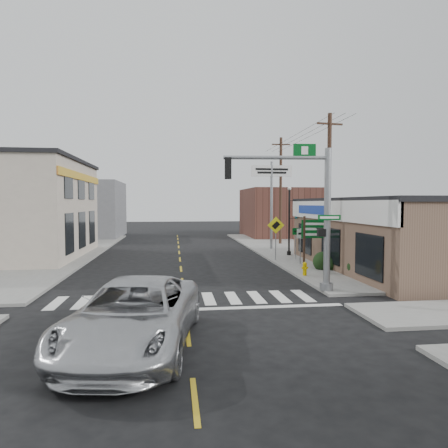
{
  "coord_description": "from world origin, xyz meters",
  "views": [
    {
      "loc": [
        -0.39,
        -15.74,
        3.92
      ],
      "look_at": [
        2.27,
        5.45,
        2.8
      ],
      "focal_mm": 32.0,
      "sensor_mm": 36.0,
      "label": 1
    }
  ],
  "objects": [
    {
      "name": "ped_crossing_sign",
      "position": [
        6.3,
        9.97,
        2.1
      ],
      "size": [
        1.12,
        0.08,
        2.89
      ],
      "rotation": [
        0.0,
        0.0,
        -0.14
      ],
      "color": "gray",
      "rests_on": "sidewalk_right"
    },
    {
      "name": "traffic_signal_pole",
      "position": [
        5.45,
        0.81,
        3.89
      ],
      "size": [
        4.99,
        0.38,
        6.32
      ],
      "rotation": [
        0.0,
        0.0,
        -0.09
      ],
      "color": "gray",
      "rests_on": "sidewalk_right"
    },
    {
      "name": "lamp_post",
      "position": [
        8.0,
        12.45,
        3.02
      ],
      "size": [
        0.65,
        0.51,
        4.97
      ],
      "rotation": [
        0.0,
        0.0,
        -0.1
      ],
      "color": "black",
      "rests_on": "sidewalk_right"
    },
    {
      "name": "utility_pole_near",
      "position": [
        7.82,
        4.71,
        4.51
      ],
      "size": [
        1.48,
        0.22,
        8.54
      ],
      "rotation": [
        0.0,
        0.0,
        0.14
      ],
      "color": "#422820",
      "rests_on": "sidewalk_right"
    },
    {
      "name": "suv",
      "position": [
        -1.47,
        -4.92,
        0.91
      ],
      "size": [
        3.99,
        6.93,
        1.82
      ],
      "primitive_type": "imported",
      "rotation": [
        0.0,
        0.0,
        -0.15
      ],
      "color": "#B3B4B8",
      "rests_on": "ground"
    },
    {
      "name": "guide_sign",
      "position": [
        7.92,
        6.88,
        2.07
      ],
      "size": [
        1.73,
        0.14,
        3.02
      ],
      "rotation": [
        0.0,
        0.0,
        -0.14
      ],
      "color": "#432B1F",
      "rests_on": "sidewalk_right"
    },
    {
      "name": "dance_center_sign",
      "position": [
        7.63,
        16.56,
        5.52
      ],
      "size": [
        3.4,
        0.21,
        7.22
      ],
      "rotation": [
        0.0,
        0.0,
        0.02
      ],
      "color": "gray",
      "rests_on": "sidewalk_right"
    },
    {
      "name": "fire_hydrant",
      "position": [
        6.4,
        4.32,
        0.52
      ],
      "size": [
        0.22,
        0.22,
        0.71
      ],
      "rotation": [
        0.0,
        0.0,
        0.24
      ],
      "color": "#C8A500",
      "rests_on": "sidewalk_right"
    },
    {
      "name": "sidewalk_right",
      "position": [
        9.0,
        13.0,
        0.07
      ],
      "size": [
        6.0,
        38.0,
        0.13
      ],
      "primitive_type": "cube",
      "color": "slate",
      "rests_on": "ground"
    },
    {
      "name": "bare_tree",
      "position": [
        9.87,
        3.1,
        3.51
      ],
      "size": [
        2.15,
        2.15,
        4.3
      ],
      "rotation": [
        0.0,
        0.0,
        0.11
      ],
      "color": "black",
      "rests_on": "sidewalk_right"
    },
    {
      "name": "ground",
      "position": [
        0.0,
        0.0,
        0.0
      ],
      "size": [
        140.0,
        140.0,
        0.0
      ],
      "primitive_type": "plane",
      "color": "black",
      "rests_on": "ground"
    },
    {
      "name": "bldg_distant_left",
      "position": [
        -11.0,
        32.0,
        3.2
      ],
      "size": [
        9.0,
        10.0,
        6.4
      ],
      "primitive_type": "cube",
      "color": "slate",
      "rests_on": "ground"
    },
    {
      "name": "thrift_store",
      "position": [
        14.5,
        6.0,
        2.0
      ],
      "size": [
        12.0,
        14.0,
        4.0
      ],
      "primitive_type": "cube",
      "color": "brown",
      "rests_on": "ground"
    },
    {
      "name": "crosswalk",
      "position": [
        0.0,
        0.4,
        0.01
      ],
      "size": [
        11.0,
        2.2,
        0.01
      ],
      "primitive_type": "cube",
      "color": "silver",
      "rests_on": "ground"
    },
    {
      "name": "shrub_front",
      "position": [
        9.15,
        3.63,
        0.65
      ],
      "size": [
        1.38,
        1.38,
        1.03
      ],
      "primitive_type": "ellipsoid",
      "color": "#19351B",
      "rests_on": "sidewalk_right"
    },
    {
      "name": "sidewalk_left",
      "position": [
        -9.0,
        13.0,
        0.07
      ],
      "size": [
        6.0,
        38.0,
        0.13
      ],
      "primitive_type": "cube",
      "color": "slate",
      "rests_on": "ground"
    },
    {
      "name": "utility_pole_far",
      "position": [
        9.5,
        20.61,
        5.19
      ],
      "size": [
        1.72,
        0.26,
        9.87
      ],
      "rotation": [
        0.0,
        0.0,
        -0.07
      ],
      "color": "#463921",
      "rests_on": "sidewalk_right"
    },
    {
      "name": "bldg_distant_right",
      "position": [
        12.0,
        30.0,
        2.8
      ],
      "size": [
        8.0,
        10.0,
        5.6
      ],
      "primitive_type": "cube",
      "color": "#532F26",
      "rests_on": "ground"
    },
    {
      "name": "center_line",
      "position": [
        0.0,
        8.0,
        0.01
      ],
      "size": [
        0.12,
        56.0,
        0.01
      ],
      "primitive_type": "cube",
      "color": "gold",
      "rests_on": "ground"
    },
    {
      "name": "shrub_back",
      "position": [
        8.1,
        6.16,
        0.56
      ],
      "size": [
        1.14,
        1.14,
        0.86
      ],
      "primitive_type": "ellipsoid",
      "color": "black",
      "rests_on": "sidewalk_right"
    }
  ]
}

